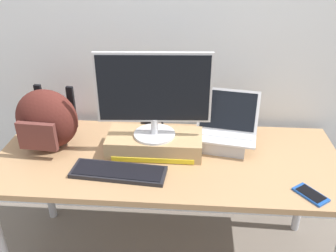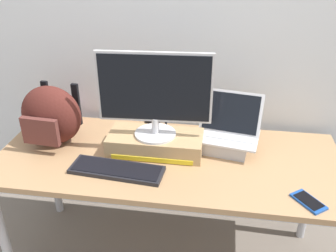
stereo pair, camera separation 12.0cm
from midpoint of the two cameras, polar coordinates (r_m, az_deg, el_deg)
The scene contains 10 objects.
back_wall at distance 2.10m, azimuth -0.71°, elevation 15.52°, with size 7.00×0.10×2.60m, color silver.
desk at distance 1.93m, azimuth -1.79°, elevation -6.60°, with size 1.77×0.73×0.73m.
toner_box_yellow at distance 1.91m, azimuth -3.89°, elevation -2.75°, with size 0.49×0.23×0.10m.
desktop_monitor at distance 1.78m, azimuth -4.18°, elevation 4.90°, with size 0.56×0.21×0.44m.
open_laptop at distance 1.96m, azimuth 7.23°, elevation -1.55°, with size 0.35×0.28×0.29m.
external_keyboard at distance 1.78m, azimuth -9.66°, elevation -7.13°, with size 0.46×0.18×0.02m.
messenger_backpack at distance 2.02m, azimuth -20.04°, elevation 0.93°, with size 0.34×0.29×0.33m.
coffee_mug at distance 2.11m, azimuth -4.63°, elevation 0.32°, with size 0.13×0.09×0.09m.
cell_phone at distance 1.73m, azimuth 19.54°, elevation -10.09°, with size 0.15×0.16×0.01m.
plush_toy at distance 2.27m, azimuth -17.19°, elevation 1.33°, with size 0.10×0.10×0.10m.
Camera 1 is at (0.12, -1.58, 1.77)m, focal length 39.02 mm.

